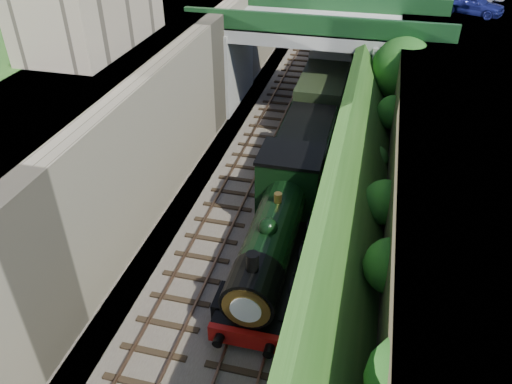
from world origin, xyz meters
name	(u,v)px	position (x,y,z in m)	size (l,w,h in m)	color
trackbed	(298,134)	(0.00, 20.00, 0.10)	(10.00, 90.00, 0.20)	#473F38
retaining_wall	(213,75)	(-5.50, 20.00, 3.50)	(1.00, 90.00, 7.00)	#756B56
street_plateau_left	(161,71)	(-9.00, 20.00, 3.50)	(6.00, 90.00, 7.00)	#262628
street_plateau_right	(465,105)	(9.50, 20.00, 3.12)	(8.00, 90.00, 6.25)	#262628
embankment_slope	(381,108)	(4.89, 19.67, 2.59)	(4.83, 90.00, 6.42)	#1E4714
track_left	(267,129)	(-2.00, 20.00, 0.25)	(2.50, 90.00, 0.20)	black
track_right	(316,134)	(1.20, 20.00, 0.25)	(2.50, 90.00, 0.20)	black
road_bridge	(325,54)	(0.94, 24.00, 4.08)	(16.00, 6.40, 7.25)	gray
building_near	(89,3)	(-9.50, 14.00, 9.00)	(4.00, 8.00, 4.00)	gray
tree	(405,71)	(5.91, 20.53, 4.65)	(3.60, 3.80, 6.60)	black
car_blue	(472,4)	(9.74, 27.63, 6.93)	(1.61, 4.01, 1.37)	navy
locomotive	(276,231)	(1.20, 7.76, 1.89)	(3.10, 10.23, 3.83)	black
tender	(305,152)	(1.20, 15.12, 1.62)	(2.70, 6.00, 3.05)	black
coach_front	(333,65)	(1.20, 27.72, 2.05)	(2.90, 18.00, 3.70)	black
coach_middle	(355,4)	(1.20, 46.52, 2.05)	(2.90, 18.00, 3.70)	black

